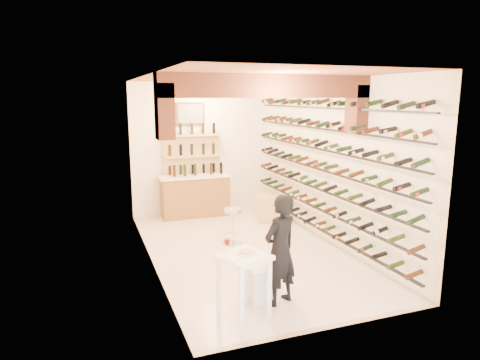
% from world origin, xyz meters
% --- Properties ---
extents(ground, '(6.00, 6.00, 0.00)m').
position_xyz_m(ground, '(0.00, 0.00, 0.00)').
color(ground, silver).
rests_on(ground, ground).
extents(room_shell, '(3.52, 6.02, 3.21)m').
position_xyz_m(room_shell, '(0.00, -0.26, 2.25)').
color(room_shell, white).
rests_on(room_shell, ground).
extents(wine_rack, '(0.32, 5.70, 2.56)m').
position_xyz_m(wine_rack, '(1.53, 0.00, 1.55)').
color(wine_rack, black).
rests_on(wine_rack, ground).
extents(back_counter, '(1.70, 0.62, 1.29)m').
position_xyz_m(back_counter, '(-0.30, 2.65, 0.53)').
color(back_counter, olive).
rests_on(back_counter, ground).
extents(back_shelving, '(1.40, 0.31, 2.73)m').
position_xyz_m(back_shelving, '(-0.30, 2.89, 1.17)').
color(back_shelving, tan).
rests_on(back_shelving, ground).
extents(tasting_table, '(0.75, 0.75, 1.03)m').
position_xyz_m(tasting_table, '(-0.90, -2.30, 0.70)').
color(tasting_table, white).
rests_on(tasting_table, ground).
extents(white_stool, '(0.39, 0.39, 0.48)m').
position_xyz_m(white_stool, '(-0.49, -1.95, 0.24)').
color(white_stool, white).
rests_on(white_stool, ground).
extents(person, '(0.67, 0.57, 1.57)m').
position_xyz_m(person, '(-0.30, -2.14, 0.78)').
color(person, black).
rests_on(person, ground).
extents(chrome_barstool, '(0.37, 0.37, 0.71)m').
position_xyz_m(chrome_barstool, '(-0.11, 0.42, 0.41)').
color(chrome_barstool, silver).
rests_on(chrome_barstool, ground).
extents(crate_lower, '(0.59, 0.47, 0.31)m').
position_xyz_m(crate_lower, '(1.16, 1.58, 0.16)').
color(crate_lower, tan).
rests_on(crate_lower, ground).
extents(crate_upper, '(0.57, 0.43, 0.30)m').
position_xyz_m(crate_upper, '(1.16, 1.58, 0.46)').
color(crate_upper, tan).
rests_on(crate_upper, crate_lower).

